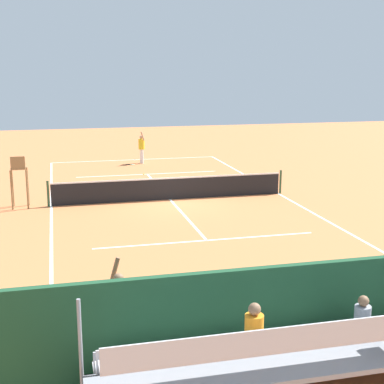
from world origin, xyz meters
name	(u,v)px	position (x,y,z in m)	size (l,w,h in m)	color
ground_plane	(170,200)	(0.00, 0.00, 0.00)	(60.00, 60.00, 0.00)	#D17542
court_line_markings	(170,199)	(0.00, -0.04, 0.00)	(10.10, 22.20, 0.01)	white
tennis_net	(170,188)	(0.00, 0.00, 0.50)	(10.30, 0.10, 1.07)	black
backdrop_wall	(315,312)	(0.00, 14.00, 1.00)	(18.00, 0.16, 2.00)	#1E4C2D
bleacher_stand	(362,346)	(-0.22, 15.35, 0.95)	(9.06, 2.40, 2.48)	gray
umpire_chair	(19,176)	(6.20, -0.02, 1.31)	(0.67, 0.67, 2.14)	olive
equipment_bag	(307,336)	(-0.16, 13.40, 0.18)	(0.90, 0.36, 0.36)	#B22D2D
tennis_player	(142,146)	(-0.25, -9.57, 1.02)	(0.41, 0.55, 1.93)	white
tennis_racket	(132,165)	(0.39, -9.19, 0.01)	(0.59, 0.38, 0.03)	black
tennis_ball_near	(144,174)	(0.21, -5.97, 0.03)	(0.07, 0.07, 0.07)	#CCDB33
line_judge	(119,305)	(3.64, 12.81, 1.02)	(0.43, 0.55, 1.93)	#232328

